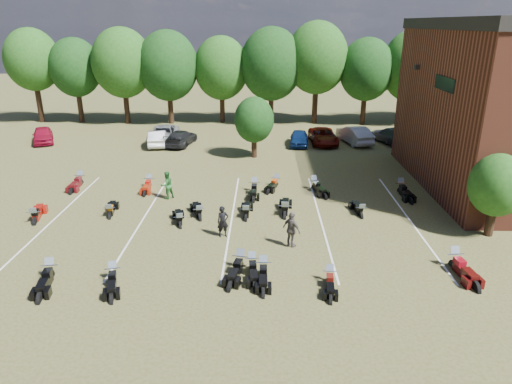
{
  "coord_description": "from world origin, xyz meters",
  "views": [
    {
      "loc": [
        -1.22,
        -20.7,
        10.39
      ],
      "look_at": [
        -1.65,
        4.0,
        1.2
      ],
      "focal_mm": 32.0,
      "sensor_mm": 36.0,
      "label": 1
    }
  ],
  "objects_px": {
    "motorcycle_3": "(263,275)",
    "motorcycle_7": "(35,223)",
    "person_green": "(167,185)",
    "car_0": "(43,135)",
    "car_4": "(299,138)",
    "person_black": "(223,222)",
    "person_grey": "(292,230)",
    "motorcycle_0": "(114,281)",
    "motorcycle_14": "(81,184)"
  },
  "relations": [
    {
      "from": "person_grey",
      "to": "motorcycle_0",
      "type": "relative_size",
      "value": 0.84
    },
    {
      "from": "car_0",
      "to": "motorcycle_3",
      "type": "bearing_deg",
      "value": -73.09
    },
    {
      "from": "car_0",
      "to": "motorcycle_0",
      "type": "xyz_separation_m",
      "value": [
        13.89,
        -23.78,
        -0.72
      ]
    },
    {
      "from": "motorcycle_3",
      "to": "motorcycle_7",
      "type": "height_order",
      "value": "motorcycle_7"
    },
    {
      "from": "motorcycle_0",
      "to": "motorcycle_7",
      "type": "xyz_separation_m",
      "value": [
        -6.18,
        5.85,
        0.0
      ]
    },
    {
      "from": "car_0",
      "to": "motorcycle_14",
      "type": "distance_m",
      "value": 13.9
    },
    {
      "from": "person_black",
      "to": "motorcycle_0",
      "type": "relative_size",
      "value": 0.75
    },
    {
      "from": "car_4",
      "to": "motorcycle_7",
      "type": "relative_size",
      "value": 1.59
    },
    {
      "from": "person_black",
      "to": "person_green",
      "type": "xyz_separation_m",
      "value": [
        -3.95,
        5.38,
        0.07
      ]
    },
    {
      "from": "motorcycle_14",
      "to": "car_0",
      "type": "bearing_deg",
      "value": 122.62
    },
    {
      "from": "car_4",
      "to": "motorcycle_7",
      "type": "height_order",
      "value": "car_4"
    },
    {
      "from": "person_green",
      "to": "motorcycle_3",
      "type": "distance_m",
      "value": 11.03
    },
    {
      "from": "car_4",
      "to": "motorcycle_3",
      "type": "xyz_separation_m",
      "value": [
        -3.16,
        -22.61,
        -0.66
      ]
    },
    {
      "from": "person_green",
      "to": "motorcycle_7",
      "type": "relative_size",
      "value": 0.73
    },
    {
      "from": "car_0",
      "to": "motorcycle_7",
      "type": "height_order",
      "value": "car_0"
    },
    {
      "from": "person_green",
      "to": "motorcycle_0",
      "type": "bearing_deg",
      "value": 46.94
    },
    {
      "from": "person_black",
      "to": "person_green",
      "type": "height_order",
      "value": "person_green"
    },
    {
      "from": "car_4",
      "to": "car_0",
      "type": "bearing_deg",
      "value": -176.22
    },
    {
      "from": "car_4",
      "to": "motorcycle_0",
      "type": "relative_size",
      "value": 1.78
    },
    {
      "from": "person_black",
      "to": "person_grey",
      "type": "relative_size",
      "value": 0.9
    },
    {
      "from": "car_0",
      "to": "motorcycle_14",
      "type": "xyz_separation_m",
      "value": [
        7.79,
        -11.49,
        -0.72
      ]
    },
    {
      "from": "person_green",
      "to": "person_black",
      "type": "bearing_deg",
      "value": 85.48
    },
    {
      "from": "motorcycle_3",
      "to": "motorcycle_7",
      "type": "distance_m",
      "value": 13.65
    },
    {
      "from": "person_green",
      "to": "person_grey",
      "type": "distance_m",
      "value": 9.84
    },
    {
      "from": "person_grey",
      "to": "motorcycle_3",
      "type": "height_order",
      "value": "person_grey"
    },
    {
      "from": "person_green",
      "to": "motorcycle_0",
      "type": "xyz_separation_m",
      "value": [
        -0.38,
        -9.78,
        -0.89
      ]
    },
    {
      "from": "motorcycle_14",
      "to": "motorcycle_7",
      "type": "bearing_deg",
      "value": -92.26
    },
    {
      "from": "person_green",
      "to": "motorcycle_0",
      "type": "relative_size",
      "value": 0.81
    },
    {
      "from": "car_0",
      "to": "motorcycle_3",
      "type": "xyz_separation_m",
      "value": [
        20.31,
        -23.18,
        -0.72
      ]
    },
    {
      "from": "person_green",
      "to": "person_grey",
      "type": "relative_size",
      "value": 0.97
    },
    {
      "from": "motorcycle_7",
      "to": "motorcycle_3",
      "type": "bearing_deg",
      "value": 143.03
    },
    {
      "from": "car_0",
      "to": "person_black",
      "type": "relative_size",
      "value": 2.55
    },
    {
      "from": "car_4",
      "to": "motorcycle_14",
      "type": "xyz_separation_m",
      "value": [
        -15.67,
        -10.91,
        -0.66
      ]
    },
    {
      "from": "person_green",
      "to": "motorcycle_7",
      "type": "xyz_separation_m",
      "value": [
        -6.56,
        -3.93,
        -0.89
      ]
    },
    {
      "from": "motorcycle_3",
      "to": "person_green",
      "type": "bearing_deg",
      "value": 123.1
    },
    {
      "from": "car_0",
      "to": "person_green",
      "type": "height_order",
      "value": "person_green"
    },
    {
      "from": "person_green",
      "to": "person_grey",
      "type": "xyz_separation_m",
      "value": [
        7.42,
        -6.47,
        0.03
      ]
    },
    {
      "from": "car_4",
      "to": "person_green",
      "type": "bearing_deg",
      "value": -119.23
    },
    {
      "from": "person_green",
      "to": "car_4",
      "type": "bearing_deg",
      "value": -165.29
    },
    {
      "from": "car_4",
      "to": "person_green",
      "type": "relative_size",
      "value": 2.19
    },
    {
      "from": "person_black",
      "to": "motorcycle_14",
      "type": "relative_size",
      "value": 0.68
    },
    {
      "from": "motorcycle_3",
      "to": "car_4",
      "type": "bearing_deg",
      "value": 81.82
    },
    {
      "from": "person_green",
      "to": "motorcycle_14",
      "type": "distance_m",
      "value": 7.0
    },
    {
      "from": "motorcycle_14",
      "to": "person_green",
      "type": "bearing_deg",
      "value": -22.7
    },
    {
      "from": "person_grey",
      "to": "motorcycle_3",
      "type": "relative_size",
      "value": 0.82
    },
    {
      "from": "motorcycle_0",
      "to": "motorcycle_14",
      "type": "relative_size",
      "value": 0.9
    },
    {
      "from": "person_green",
      "to": "person_grey",
      "type": "height_order",
      "value": "person_grey"
    },
    {
      "from": "car_0",
      "to": "person_black",
      "type": "xyz_separation_m",
      "value": [
        18.22,
        -19.37,
        0.11
      ]
    },
    {
      "from": "person_black",
      "to": "motorcycle_7",
      "type": "height_order",
      "value": "person_black"
    },
    {
      "from": "person_green",
      "to": "motorcycle_7",
      "type": "distance_m",
      "value": 7.7
    }
  ]
}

